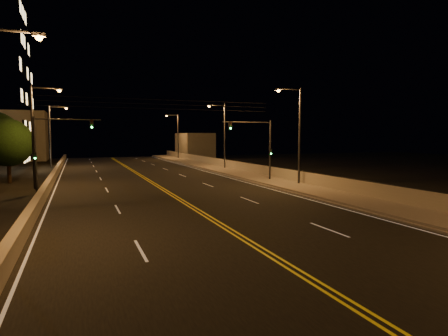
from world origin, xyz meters
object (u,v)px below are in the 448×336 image
object	(u,v)px
streetlight_2	(223,132)
traffic_signal_left	(49,145)
streetlight_1	(297,130)
streetlight_5	(36,130)
tree_0	(8,143)
traffic_signal_right	(261,143)
streetlight_3	(177,133)
streetlight_6	(52,132)

from	to	relation	value
streetlight_2	traffic_signal_left	distance (m)	24.82
streetlight_1	streetlight_5	xyz separation A→B (m)	(-21.42, 6.94, 0.00)
streetlight_2	tree_0	xyz separation A→B (m)	(-24.43, -5.75, -1.17)
traffic_signal_right	traffic_signal_left	xyz separation A→B (m)	(-18.79, 0.00, 0.00)
streetlight_1	streetlight_3	size ratio (longest dim) A/B	1.00
streetlight_5	streetlight_6	world-z (taller)	same
streetlight_3	streetlight_6	size ratio (longest dim) A/B	1.00
streetlight_3	traffic_signal_left	xyz separation A→B (m)	(-20.31, -39.19, -1.25)
streetlight_1	streetlight_3	bearing A→B (deg)	90.00
streetlight_6	traffic_signal_right	world-z (taller)	streetlight_6
streetlight_1	traffic_signal_right	bearing A→B (deg)	110.85
traffic_signal_left	streetlight_6	bearing A→B (deg)	92.54
traffic_signal_right	streetlight_3	bearing A→B (deg)	87.79
streetlight_3	streetlight_6	world-z (taller)	same
streetlight_2	streetlight_3	xyz separation A→B (m)	(0.00, 24.98, 0.00)
streetlight_2	traffic_signal_right	size ratio (longest dim) A/B	1.45
streetlight_5	streetlight_3	bearing A→B (deg)	59.41
streetlight_6	traffic_signal_left	xyz separation A→B (m)	(1.12, -25.20, -1.25)
tree_0	streetlight_5	bearing A→B (deg)	-61.40
traffic_signal_right	tree_0	xyz separation A→B (m)	(-22.91, 8.47, 0.08)
streetlight_5	tree_0	bearing A→B (deg)	118.60
streetlight_2	streetlight_5	world-z (taller)	same
streetlight_1	traffic_signal_right	world-z (taller)	streetlight_1
streetlight_2	streetlight_5	distance (m)	24.20
streetlight_1	streetlight_3	distance (m)	43.17
tree_0	traffic_signal_right	bearing A→B (deg)	-20.28
streetlight_5	tree_0	distance (m)	6.38
tree_0	streetlight_2	bearing A→B (deg)	13.24
streetlight_5	traffic_signal_left	size ratio (longest dim) A/B	1.45
streetlight_3	streetlight_5	distance (m)	42.10
streetlight_1	streetlight_6	distance (m)	36.20
traffic_signal_right	streetlight_1	bearing A→B (deg)	-69.15
streetlight_3	streetlight_5	bearing A→B (deg)	-120.59
streetlight_2	streetlight_3	size ratio (longest dim) A/B	1.00
streetlight_2	streetlight_6	size ratio (longest dim) A/B	1.00
streetlight_2	traffic_signal_left	size ratio (longest dim) A/B	1.45
streetlight_3	streetlight_6	bearing A→B (deg)	-146.84
streetlight_3	streetlight_5	size ratio (longest dim) A/B	1.00
streetlight_1	streetlight_6	xyz separation A→B (m)	(-21.42, 29.18, 0.00)
streetlight_1	traffic_signal_left	bearing A→B (deg)	168.91
streetlight_3	tree_0	world-z (taller)	streetlight_3
streetlight_3	tree_0	bearing A→B (deg)	-128.48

